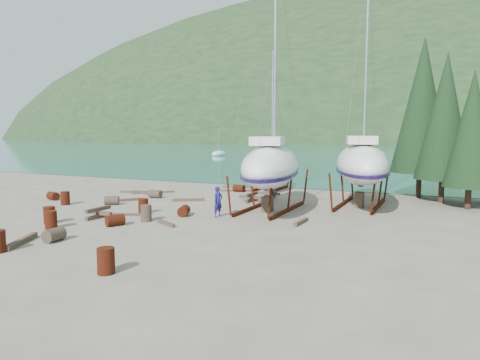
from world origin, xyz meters
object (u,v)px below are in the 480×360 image
at_px(large_sailboat_far, 362,163).
at_px(worker, 218,202).
at_px(large_sailboat_near, 271,165).
at_px(small_sailboat_shore, 271,167).

height_order(large_sailboat_far, worker, large_sailboat_far).
xyz_separation_m(large_sailboat_near, large_sailboat_far, (4.69, 3.90, 0.03)).
relative_size(large_sailboat_near, worker, 9.92).
bearing_deg(large_sailboat_near, worker, -135.53).
distance_m(large_sailboat_near, small_sailboat_shore, 9.65).
bearing_deg(large_sailboat_far, small_sailboat_shore, 134.73).
distance_m(large_sailboat_near, worker, 4.17).
relative_size(large_sailboat_far, worker, 9.89).
distance_m(large_sailboat_far, small_sailboat_shore, 9.66).
distance_m(large_sailboat_near, large_sailboat_far, 6.10).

